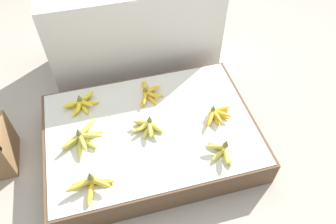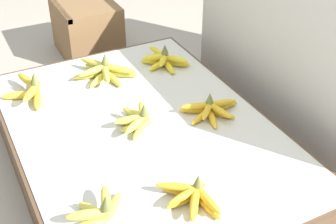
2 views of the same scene
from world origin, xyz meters
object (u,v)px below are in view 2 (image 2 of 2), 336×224
at_px(banana_bunch_middle_left, 104,72).
at_px(banana_bunch_back_midleft, 211,110).
at_px(banana_bunch_back_left, 164,60).
at_px(wooden_crate, 87,29).
at_px(banana_bunch_middle_midleft, 137,119).
at_px(banana_bunch_middle_midright, 192,197).
at_px(banana_bunch_front_left, 31,90).
at_px(banana_bunch_front_midright, 99,210).

height_order(banana_bunch_middle_left, banana_bunch_back_midleft, banana_bunch_middle_left).
bearing_deg(banana_bunch_back_left, wooden_crate, -166.96).
relative_size(banana_bunch_middle_midleft, banana_bunch_back_midleft, 0.84).
relative_size(wooden_crate, banana_bunch_middle_midright, 1.84).
height_order(banana_bunch_back_left, banana_bunch_back_midleft, banana_bunch_back_left).
bearing_deg(banana_bunch_middle_midleft, banana_bunch_front_left, -141.43).
bearing_deg(banana_bunch_middle_midleft, banana_bunch_middle_left, 177.28).
distance_m(banana_bunch_middle_midright, banana_bunch_back_left, 0.83).
relative_size(banana_bunch_front_left, banana_bunch_back_left, 1.14).
bearing_deg(banana_bunch_back_midleft, banana_bunch_front_left, -127.37).
distance_m(banana_bunch_middle_left, banana_bunch_middle_midleft, 0.37).
relative_size(banana_bunch_front_midright, banana_bunch_back_left, 0.85).
height_order(banana_bunch_front_left, banana_bunch_front_midright, banana_bunch_front_left).
relative_size(banana_bunch_middle_left, banana_bunch_middle_midright, 1.32).
bearing_deg(banana_bunch_middle_midright, banana_bunch_back_midleft, 142.11).
distance_m(banana_bunch_front_midright, banana_bunch_back_left, 0.90).
bearing_deg(wooden_crate, banana_bunch_back_left, 13.04).
bearing_deg(banana_bunch_back_left, banana_bunch_middle_left, -93.26).
relative_size(banana_bunch_front_left, banana_bunch_middle_midleft, 1.33).
xyz_separation_m(wooden_crate, banana_bunch_middle_midleft, (0.98, -0.14, 0.07)).
height_order(banana_bunch_middle_midright, banana_bunch_back_midleft, same).
relative_size(wooden_crate, banana_bunch_front_midright, 1.91).
relative_size(wooden_crate, banana_bunch_middle_left, 1.39).
xyz_separation_m(banana_bunch_front_left, banana_bunch_back_left, (0.00, 0.57, -0.00)).
xyz_separation_m(banana_bunch_front_left, banana_bunch_middle_left, (-0.01, 0.31, -0.00)).
distance_m(banana_bunch_middle_midleft, banana_bunch_back_midleft, 0.27).
height_order(banana_bunch_middle_left, banana_bunch_back_left, banana_bunch_middle_left).
xyz_separation_m(wooden_crate, banana_bunch_middle_left, (0.60, -0.12, 0.07)).
xyz_separation_m(wooden_crate, banana_bunch_back_left, (0.62, 0.14, 0.07)).
bearing_deg(banana_bunch_front_midright, banana_bunch_middle_midleft, 142.28).
bearing_deg(wooden_crate, banana_bunch_middle_midleft, -8.22).
height_order(wooden_crate, banana_bunch_middle_left, banana_bunch_middle_left).
bearing_deg(banana_bunch_middle_midright, banana_bunch_front_left, -160.67).
relative_size(banana_bunch_middle_left, banana_bunch_back_midleft, 1.14).
bearing_deg(banana_bunch_front_left, banana_bunch_back_midleft, 52.63).
distance_m(banana_bunch_front_left, banana_bunch_back_left, 0.57).
relative_size(banana_bunch_front_left, banana_bunch_front_midright, 1.34).
xyz_separation_m(banana_bunch_middle_midright, banana_bunch_back_left, (-0.78, 0.30, 0.00)).
relative_size(wooden_crate, banana_bunch_back_left, 1.63).
xyz_separation_m(banana_bunch_back_left, banana_bunch_back_midleft, (0.42, -0.02, -0.00)).
bearing_deg(banana_bunch_front_midright, banana_bunch_back_midleft, 118.54).
distance_m(banana_bunch_front_left, banana_bunch_back_midleft, 0.70).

